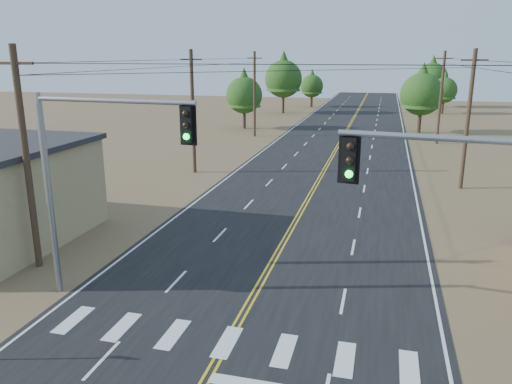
% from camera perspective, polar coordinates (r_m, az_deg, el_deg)
% --- Properties ---
extents(road, '(15.00, 200.00, 0.02)m').
position_cam_1_polar(road, '(37.92, 6.82, 0.72)').
color(road, black).
rests_on(road, ground).
extents(utility_pole_left_near, '(1.80, 0.30, 10.00)m').
position_cam_1_polar(utility_pole_left_near, '(24.29, -24.77, 3.49)').
color(utility_pole_left_near, '#4C3826').
rests_on(utility_pole_left_near, ground).
extents(utility_pole_left_mid, '(1.80, 0.30, 10.00)m').
position_cam_1_polar(utility_pole_left_mid, '(41.54, -7.23, 9.16)').
color(utility_pole_left_mid, '#4C3826').
rests_on(utility_pole_left_mid, ground).
extents(utility_pole_left_far, '(1.80, 0.30, 10.00)m').
position_cam_1_polar(utility_pole_left_far, '(60.51, -0.17, 11.19)').
color(utility_pole_left_far, '#4C3826').
rests_on(utility_pole_left_far, ground).
extents(utility_pole_right_mid, '(1.80, 0.30, 10.00)m').
position_cam_1_polar(utility_pole_right_mid, '(39.08, 23.06, 7.68)').
color(utility_pole_right_mid, '#4C3826').
rests_on(utility_pole_right_mid, ground).
extents(utility_pole_right_far, '(1.80, 0.30, 10.00)m').
position_cam_1_polar(utility_pole_right_far, '(58.85, 20.37, 10.13)').
color(utility_pole_right_far, '#4C3826').
rests_on(utility_pole_right_far, ground).
extents(signal_mast_left, '(6.67, 0.87, 8.19)m').
position_cam_1_polar(signal_mast_left, '(19.95, -18.84, 2.98)').
color(signal_mast_left, gray).
rests_on(signal_mast_left, ground).
extents(signal_mast_right, '(6.04, 0.96, 7.75)m').
position_cam_1_polar(signal_mast_right, '(13.85, 26.37, -4.42)').
color(signal_mast_right, gray).
rests_on(signal_mast_right, ground).
extents(tree_left_near, '(4.81, 4.81, 8.01)m').
position_cam_1_polar(tree_left_near, '(67.21, -1.37, 11.42)').
color(tree_left_near, '#3F2D1E').
rests_on(tree_left_near, ground).
extents(tree_left_mid, '(6.21, 6.21, 10.35)m').
position_cam_1_polar(tree_left_mid, '(85.66, 3.16, 13.21)').
color(tree_left_mid, '#3F2D1E').
rests_on(tree_left_mid, ground).
extents(tree_left_far, '(4.26, 4.26, 7.10)m').
position_cam_1_polar(tree_left_far, '(96.62, 6.41, 12.20)').
color(tree_left_far, '#3F2D1E').
rests_on(tree_left_far, ground).
extents(tree_right_near, '(5.25, 5.25, 8.75)m').
position_cam_1_polar(tree_right_near, '(66.62, 18.45, 11.01)').
color(tree_right_near, '#3F2D1E').
rests_on(tree_right_near, ground).
extents(tree_right_mid, '(4.24, 4.24, 7.07)m').
position_cam_1_polar(tree_right_mid, '(90.33, 20.72, 11.10)').
color(tree_right_mid, '#3F2D1E').
rests_on(tree_right_mid, ground).
extents(tree_right_far, '(5.78, 5.78, 9.64)m').
position_cam_1_polar(tree_right_far, '(101.30, 19.50, 12.46)').
color(tree_right_far, '#3F2D1E').
rests_on(tree_right_far, ground).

